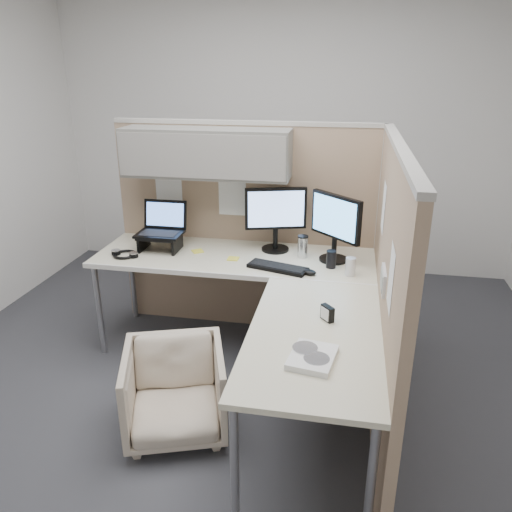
% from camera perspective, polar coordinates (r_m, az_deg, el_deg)
% --- Properties ---
extents(ground, '(4.50, 4.50, 0.00)m').
position_cam_1_polar(ground, '(3.42, -2.50, -14.80)').
color(ground, '#333337').
rests_on(ground, ground).
extents(partition_back, '(2.00, 0.36, 1.63)m').
position_cam_1_polar(partition_back, '(3.74, -3.14, 7.00)').
color(partition_back, tan).
rests_on(partition_back, ground).
extents(partition_right, '(0.07, 2.03, 1.63)m').
position_cam_1_polar(partition_right, '(2.90, 14.58, -3.86)').
color(partition_right, tan).
rests_on(partition_right, ground).
extents(desk, '(2.00, 1.98, 0.73)m').
position_cam_1_polar(desk, '(3.16, 0.02, -3.58)').
color(desk, beige).
rests_on(desk, ground).
extents(office_chair, '(0.69, 0.67, 0.57)m').
position_cam_1_polar(office_chair, '(2.97, -9.26, -14.60)').
color(office_chair, beige).
rests_on(office_chair, ground).
extents(monitor_left, '(0.43, 0.20, 0.47)m').
position_cam_1_polar(monitor_left, '(3.58, 2.27, 4.81)').
color(monitor_left, black).
rests_on(monitor_left, desk).
extents(monitor_right, '(0.34, 0.33, 0.47)m').
position_cam_1_polar(monitor_right, '(3.42, 9.06, 3.80)').
color(monitor_right, black).
rests_on(monitor_right, desk).
extents(laptop_station, '(0.33, 0.28, 0.34)m').
position_cam_1_polar(laptop_station, '(3.72, -10.79, 2.74)').
color(laptop_station, black).
rests_on(laptop_station, desk).
extents(keyboard, '(0.42, 0.24, 0.02)m').
position_cam_1_polar(keyboard, '(3.32, 2.50, -1.33)').
color(keyboard, black).
rests_on(keyboard, desk).
extents(mouse, '(0.11, 0.09, 0.03)m').
position_cam_1_polar(mouse, '(3.25, 6.10, -1.84)').
color(mouse, black).
rests_on(mouse, desk).
extents(travel_mug, '(0.07, 0.07, 0.16)m').
position_cam_1_polar(travel_mug, '(3.52, 5.36, 1.08)').
color(travel_mug, silver).
rests_on(travel_mug, desk).
extents(soda_can_green, '(0.07, 0.07, 0.12)m').
position_cam_1_polar(soda_can_green, '(3.26, 10.75, -1.19)').
color(soda_can_green, silver).
rests_on(soda_can_green, desk).
extents(soda_can_silver, '(0.07, 0.07, 0.12)m').
position_cam_1_polar(soda_can_silver, '(3.36, 8.59, -0.36)').
color(soda_can_silver, black).
rests_on(soda_can_silver, desk).
extents(sticky_note_d, '(0.08, 0.08, 0.01)m').
position_cam_1_polar(sticky_note_d, '(3.49, -2.63, -0.30)').
color(sticky_note_d, yellow).
rests_on(sticky_note_d, desk).
extents(sticky_note_c, '(0.11, 0.11, 0.01)m').
position_cam_1_polar(sticky_note_c, '(3.66, -6.69, 0.55)').
color(sticky_note_c, yellow).
rests_on(sticky_note_c, desk).
extents(headphones, '(0.21, 0.20, 0.03)m').
position_cam_1_polar(headphones, '(3.66, -14.76, 0.20)').
color(headphones, black).
rests_on(headphones, desk).
extents(paper_stack, '(0.24, 0.28, 0.03)m').
position_cam_1_polar(paper_stack, '(2.35, 6.47, -11.41)').
color(paper_stack, white).
rests_on(paper_stack, desk).
extents(desk_clock, '(0.08, 0.08, 0.08)m').
position_cam_1_polar(desk_clock, '(2.69, 8.14, -6.49)').
color(desk_clock, black).
rests_on(desk_clock, desk).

